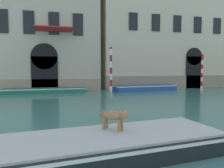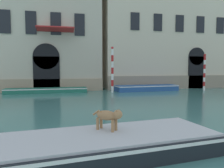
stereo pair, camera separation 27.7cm
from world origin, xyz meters
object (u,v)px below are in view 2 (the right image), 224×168
Objects in this scene: boat_moored_near_palazzo at (47,90)px; mooring_pole_0 at (112,69)px; boat_moored_far at (146,88)px; boat_foreground at (95,145)px; mooring_pole_2 at (204,72)px; dog_on_deck at (109,116)px.

mooring_pole_0 is at bearing -8.04° from boat_moored_near_palazzo.
boat_moored_far is at bearing -1.82° from boat_moored_near_palazzo.
boat_foreground is at bearing -119.91° from boat_moored_far.
boat_moored_near_palazzo is 1.97× the size of mooring_pole_2.
mooring_pole_0 is at bearing 176.92° from mooring_pole_2.
dog_on_deck reaches higher than boat_moored_near_palazzo.
dog_on_deck is 0.20× the size of mooring_pole_2.
dog_on_deck reaches higher than boat_moored_far.
dog_on_deck is 14.06m from mooring_pole_0.
mooring_pole_0 reaches higher than mooring_pole_2.
mooring_pole_2 is (12.73, 13.48, 1.51)m from boat_foreground.
mooring_pole_0 is at bearing -174.71° from boat_moored_far.
boat_foreground is at bearing -133.36° from mooring_pole_2.
mooring_pole_2 is (14.88, -1.24, 1.57)m from boat_moored_near_palazzo.
boat_foreground is 14.54m from mooring_pole_0.
mooring_pole_2 reaches higher than dog_on_deck.
mooring_pole_0 reaches higher than boat_moored_far.
dog_on_deck reaches higher than boat_foreground.
boat_moored_far is at bearing 106.28° from dog_on_deck.
mooring_pole_0 is at bearing 118.41° from dog_on_deck.
boat_foreground is at bearing -82.29° from boat_moored_near_palazzo.
boat_moored_near_palazzo is (-2.15, 14.72, -0.06)m from boat_foreground.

